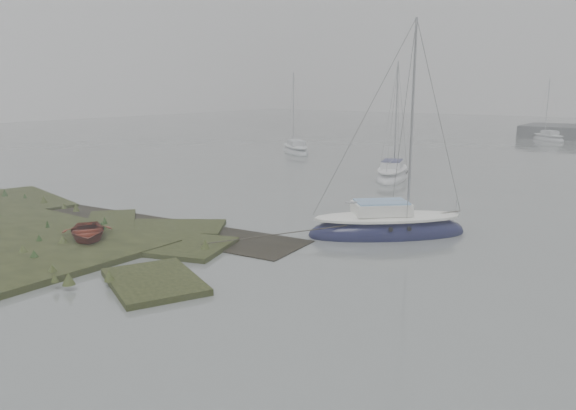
{
  "coord_description": "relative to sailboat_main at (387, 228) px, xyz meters",
  "views": [
    {
      "loc": [
        13.43,
        -11.22,
        5.95
      ],
      "look_at": [
        1.88,
        4.55,
        1.8
      ],
      "focal_mm": 35.0,
      "sensor_mm": 36.0,
      "label": 1
    }
  ],
  "objects": [
    {
      "name": "sailboat_white",
      "position": [
        -6.12,
        13.09,
        -0.03
      ],
      "size": [
        3.56,
        6.05,
        8.11
      ],
      "rotation": [
        0.0,
        0.0,
        0.31
      ],
      "color": "silver",
      "rests_on": "ground"
    },
    {
      "name": "sailboat_main",
      "position": [
        0.0,
        0.0,
        0.0
      ],
      "size": [
        6.2,
        6.01,
        9.18
      ],
      "rotation": [
        0.0,
        0.0,
        -0.82
      ],
      "color": "#101334",
      "rests_on": "ground"
    },
    {
      "name": "dinghy",
      "position": [
        -8.68,
        -7.99,
        0.21
      ],
      "size": [
        3.28,
        3.08,
        0.55
      ],
      "primitive_type": "imported",
      "rotation": [
        0.0,
        0.0,
        0.98
      ],
      "color": "maroon",
      "rests_on": "marsh_bank"
    },
    {
      "name": "ground",
      "position": [
        -3.62,
        21.01,
        -0.28
      ],
      "size": [
        160.0,
        160.0,
        0.0
      ],
      "primitive_type": "plane",
      "color": "slate",
      "rests_on": "ground"
    },
    {
      "name": "sailboat_far_c",
      "position": [
        -3.78,
        47.42,
        -0.06
      ],
      "size": [
        4.92,
        4.82,
        7.32
      ],
      "rotation": [
        0.0,
        0.0,
        0.8
      ],
      "color": "#ACB0B7",
      "rests_on": "ground"
    },
    {
      "name": "sailboat_far_a",
      "position": [
        -19.49,
        20.94,
        -0.04
      ],
      "size": [
        5.4,
        4.84,
        7.74
      ],
      "rotation": [
        0.0,
        0.0,
        0.89
      ],
      "color": "#A6ABAF",
      "rests_on": "ground"
    }
  ]
}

